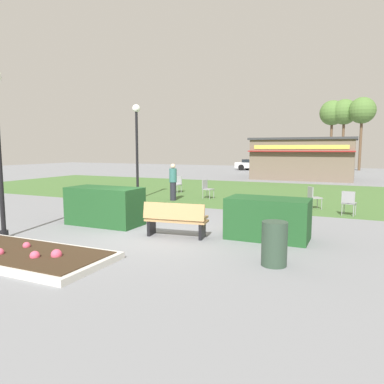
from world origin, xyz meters
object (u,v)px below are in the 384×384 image
Objects in this scene: cafe_chair_west at (349,201)px; cafe_chair_north at (207,188)px; person_strolling at (173,182)px; tree_right_bg at (362,111)px; lamppost_mid at (137,140)px; cafe_chair_east at (313,196)px; tree_left_bg at (344,113)px; food_kiosk at (304,158)px; parked_car_west_slot at (255,164)px; trash_bin at (274,244)px; tree_center_bg at (332,113)px; park_bench at (175,220)px; cafe_chair_center at (177,183)px.

cafe_chair_north is (-6.27, 2.10, 0.00)m from cafe_chair_west.
tree_right_bg is (7.93, 28.78, 5.51)m from person_strolling.
cafe_chair_east is at bearing 3.22° from lamppost_mid.
tree_right_bg is at bearing -27.36° from tree_left_bg.
food_kiosk reaches higher than parked_car_west_slot.
cafe_chair_east is 25.76m from parked_car_west_slot.
cafe_chair_west is at bearing -77.14° from food_kiosk.
person_strolling is 0.22× the size of tree_left_bg.
trash_bin is 0.12× the size of tree_right_bg.
lamppost_mid is 0.57× the size of food_kiosk.
tree_center_bg is (3.70, 28.75, 5.82)m from cafe_chair_north.
parked_car_west_slot reaches higher than cafe_chair_west.
park_bench is 6.74m from cafe_chair_west.
cafe_chair_east is 30.11m from tree_left_bg.
cafe_chair_center is at bearing 157.47° from cafe_chair_west.
lamppost_mid is at bearing -102.29° from tree_center_bg.
park_bench is at bearing -63.51° from cafe_chair_center.
food_kiosk is 14.02m from cafe_chair_north.
lamppost_mid reaches higher than food_kiosk.
person_strolling is at bearing -84.14° from parked_car_west_slot.
person_strolling is (-6.17, 7.41, 0.41)m from trash_bin.
cafe_chair_north is at bearing 105.84° from park_bench.
food_kiosk is at bearing -106.58° from tree_right_bg.
tree_right_bg is 3.31m from tree_center_bg.
lamppost_mid is 9.45m from cafe_chair_west.
tree_center_bg is at bearing 158.16° from tree_right_bg.
tree_center_bg is at bearing 92.42° from cafe_chair_east.
tree_right_bg reaches higher than cafe_chair_east.
parked_car_west_slot is at bearing 109.57° from cafe_chair_east.
cafe_chair_west and cafe_chair_center have the same top height.
parked_car_west_slot is at bearing 91.78° from lamppost_mid.
lamppost_mid is 31.21m from tree_left_bg.
cafe_chair_north is 29.57m from tree_center_bg.
tree_left_bg is 2.02m from tree_right_bg.
trash_bin is 10.01m from cafe_chair_north.
food_kiosk is 0.98× the size of tree_center_bg.
cafe_chair_center is at bearing -85.31° from person_strolling.
park_bench is 21.15m from food_kiosk.
cafe_chair_east is 5.08m from cafe_chair_north.
food_kiosk is 8.65× the size of cafe_chair_center.
food_kiosk is (0.56, 21.11, 1.12)m from park_bench.
cafe_chair_north is at bearing -103.81° from tree_right_bg.
food_kiosk is at bearing 67.92° from cafe_chair_center.
cafe_chair_west is 30.20m from tree_right_bg.
tree_right_bg reaches higher than tree_center_bg.
parked_car_west_slot is at bearing 123.75° from food_kiosk.
cafe_chair_west is 6.61m from cafe_chair_north.
cafe_chair_north is (-2.10, 7.39, 0.05)m from park_bench.
park_bench is 1.97× the size of cafe_chair_east.
tree_center_bg is at bearing 87.47° from park_bench.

